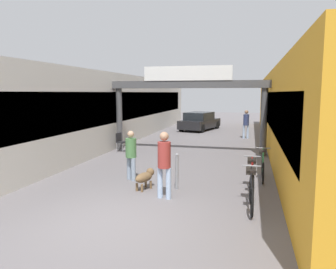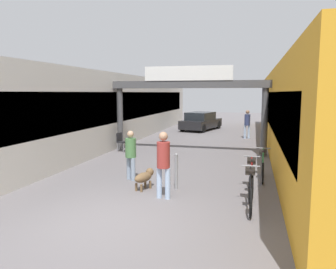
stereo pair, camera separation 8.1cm
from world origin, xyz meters
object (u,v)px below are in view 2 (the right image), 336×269
pedestrian_with_dog (163,160)px  cafe_chair_black_nearer (121,140)px  bicycle_green_third (263,166)px  bicycle_black_nearest (250,190)px  bicycle_red_second (252,177)px  bollard_post_metal (176,171)px  pedestrian_companion (131,152)px  dog_on_leash (145,177)px  pedestrian_carrying_crate (247,122)px  parked_car_black (201,121)px

pedestrian_with_dog → cafe_chair_black_nearer: size_ratio=1.98×
pedestrian_with_dog → bicycle_green_third: (2.56, 2.65, -0.58)m
bicycle_black_nearest → bicycle_red_second: same height
bicycle_red_second → bollard_post_metal: (-2.09, -0.21, 0.10)m
pedestrian_companion → bollard_post_metal: (1.62, -0.60, -0.36)m
bicycle_black_nearest → pedestrian_with_dog: bearing=175.7°
bollard_post_metal → cafe_chair_black_nearer: bollard_post_metal is taller
pedestrian_companion → bicycle_black_nearest: pedestrian_companion is taller
bollard_post_metal → bicycle_green_third: bearing=35.9°
pedestrian_companion → bicycle_green_third: pedestrian_companion is taller
dog_on_leash → cafe_chair_black_nearer: (-2.99, 5.42, 0.18)m
bicycle_red_second → bicycle_green_third: (0.34, 1.55, 0.00)m
pedestrian_carrying_crate → dog_on_leash: bearing=-102.9°
pedestrian_with_dog → pedestrian_carrying_crate: bearing=81.2°
dog_on_leash → bicycle_black_nearest: (2.95, -0.83, 0.08)m
bicycle_green_third → parked_car_black: bearing=107.1°
pedestrian_with_dog → bicycle_red_second: (2.23, 1.11, -0.58)m
dog_on_leash → bicycle_red_second: (2.97, 0.45, 0.08)m
bicycle_black_nearest → bicycle_green_third: (0.36, 2.82, 0.00)m
bollard_post_metal → pedestrian_carrying_crate: bearing=81.2°
pedestrian_carrying_crate → bicycle_red_second: size_ratio=1.02×
pedestrian_companion → bicycle_red_second: bearing=-6.0°
dog_on_leash → bicycle_red_second: bicycle_red_second is taller
pedestrian_carrying_crate → bicycle_green_third: (0.68, -9.51, -0.55)m
pedestrian_with_dog → pedestrian_companion: bearing=134.7°
bollard_post_metal → cafe_chair_black_nearer: bearing=126.7°
pedestrian_with_dog → cafe_chair_black_nearer: bearing=121.6°
dog_on_leash → cafe_chair_black_nearer: bearing=118.9°
cafe_chair_black_nearer → bollard_post_metal: bearing=-53.3°
dog_on_leash → bicycle_black_nearest: bicycle_black_nearest is taller
bicycle_red_second → bicycle_green_third: 1.58m
pedestrian_companion → dog_on_leash: bearing=-48.6°
pedestrian_with_dog → cafe_chair_black_nearer: 7.15m
bollard_post_metal → parked_car_black: size_ratio=0.24×
bicycle_black_nearest → cafe_chair_black_nearer: bearing=133.6°
dog_on_leash → bicycle_green_third: bearing=31.1°
bicycle_black_nearest → dog_on_leash: bearing=164.3°
cafe_chair_black_nearer → dog_on_leash: bearing=-61.1°
pedestrian_carrying_crate → dog_on_leash: pedestrian_carrying_crate is taller
dog_on_leash → bicycle_green_third: bicycle_green_third is taller
pedestrian_with_dog → pedestrian_carrying_crate: 12.31m
bicycle_black_nearest → parked_car_black: (-3.72, 16.05, 0.21)m
bicycle_green_third → bollard_post_metal: size_ratio=1.61×
pedestrian_with_dog → parked_car_black: size_ratio=0.41×
bollard_post_metal → cafe_chair_black_nearer: (-3.87, 5.18, 0.01)m
pedestrian_companion → dog_on_leash: size_ratio=1.93×
cafe_chair_black_nearer → bicycle_red_second: bearing=-39.8°
bicycle_red_second → cafe_chair_black_nearer: size_ratio=1.90×
pedestrian_companion → bollard_post_metal: bearing=-20.5°
bicycle_red_second → cafe_chair_black_nearer: 7.76m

